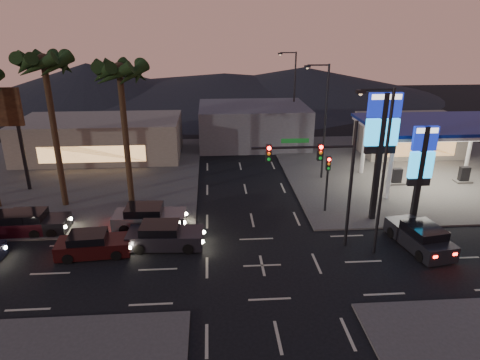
{
  "coord_description": "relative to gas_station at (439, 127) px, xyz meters",
  "views": [
    {
      "loc": [
        -2.79,
        -21.31,
        13.38
      ],
      "look_at": [
        -0.86,
        6.21,
        3.0
      ],
      "focal_mm": 32.0,
      "sensor_mm": 36.0,
      "label": 1
    }
  ],
  "objects": [
    {
      "name": "convenience_store",
      "position": [
        2.0,
        9.0,
        -3.08
      ],
      "size": [
        10.0,
        6.0,
        4.0
      ],
      "primitive_type": "cube",
      "color": "#726B5B",
      "rests_on": "ground"
    },
    {
      "name": "corner_lot_ne",
      "position": [
        0.0,
        4.0,
        -5.02
      ],
      "size": [
        24.0,
        24.0,
        0.12
      ],
      "primitive_type": "cube",
      "color": "#47443F",
      "rests_on": "ground"
    },
    {
      "name": "car_lane_a_front",
      "position": [
        -21.84,
        -9.35,
        -4.36
      ],
      "size": [
        4.89,
        2.25,
        1.56
      ],
      "color": "black",
      "rests_on": "ground"
    },
    {
      "name": "hill_center",
      "position": [
        -16.0,
        48.0,
        -3.08
      ],
      "size": [
        60.0,
        60.0,
        4.0
      ],
      "primitive_type": "cone",
      "color": "black",
      "rests_on": "ground"
    },
    {
      "name": "ground",
      "position": [
        -16.0,
        -12.0,
        -5.08
      ],
      "size": [
        140.0,
        140.0,
        0.0
      ],
      "primitive_type": "plane",
      "color": "black",
      "rests_on": "ground"
    },
    {
      "name": "hill_right",
      "position": [
        -1.0,
        48.0,
        -2.58
      ],
      "size": [
        50.0,
        50.0,
        5.0
      ],
      "primitive_type": "cone",
      "color": "black",
      "rests_on": "ground"
    },
    {
      "name": "building_far_mid",
      "position": [
        -14.0,
        14.0,
        -2.88
      ],
      "size": [
        12.0,
        9.0,
        4.4
      ],
      "primitive_type": "cube",
      "color": "#4C4C51",
      "rests_on": "ground"
    },
    {
      "name": "traffic_signal_mast",
      "position": [
        -12.24,
        -10.01,
        0.15
      ],
      "size": [
        6.1,
        0.39,
        8.0
      ],
      "color": "black",
      "rests_on": "ground"
    },
    {
      "name": "streetlight_near",
      "position": [
        -9.21,
        -11.0,
        0.64
      ],
      "size": [
        2.14,
        0.25,
        10.0
      ],
      "color": "black",
      "rests_on": "ground"
    },
    {
      "name": "streetlight_mid",
      "position": [
        -9.21,
        2.0,
        0.64
      ],
      "size": [
        2.14,
        0.25,
        10.0
      ],
      "color": "black",
      "rests_on": "ground"
    },
    {
      "name": "pylon_sign_short",
      "position": [
        -5.0,
        -7.5,
        -0.42
      ],
      "size": [
        1.6,
        0.35,
        7.0
      ],
      "color": "black",
      "rests_on": "ground"
    },
    {
      "name": "suv_station",
      "position": [
        -5.99,
        -10.61,
        -4.34
      ],
      "size": [
        2.78,
        5.05,
        1.6
      ],
      "color": "black",
      "rests_on": "ground"
    },
    {
      "name": "building_far_west",
      "position": [
        -30.0,
        10.0,
        -3.08
      ],
      "size": [
        16.0,
        8.0,
        4.0
      ],
      "primitive_type": "cube",
      "color": "#726B5B",
      "rests_on": "ground"
    },
    {
      "name": "gas_station",
      "position": [
        0.0,
        0.0,
        0.0
      ],
      "size": [
        12.2,
        8.2,
        5.47
      ],
      "color": "silver",
      "rests_on": "ground"
    },
    {
      "name": "palm_b",
      "position": [
        -30.0,
        -2.5,
        4.89
      ],
      "size": [
        4.41,
        4.41,
        11.46
      ],
      "color": "black",
      "rests_on": "ground"
    },
    {
      "name": "car_lane_b_rear",
      "position": [
        -31.89,
        -6.93,
        -4.39
      ],
      "size": [
        4.65,
        2.11,
        1.49
      ],
      "color": "black",
      "rests_on": "ground"
    },
    {
      "name": "hill_left",
      "position": [
        -41.0,
        48.0,
        -2.08
      ],
      "size": [
        40.0,
        40.0,
        6.0
      ],
      "primitive_type": "cone",
      "color": "black",
      "rests_on": "ground"
    },
    {
      "name": "car_lane_b_front",
      "position": [
        -23.16,
        -6.64,
        -4.33
      ],
      "size": [
        5.03,
        2.27,
        1.61
      ],
      "color": "#565658",
      "rests_on": "ground"
    },
    {
      "name": "palm_a",
      "position": [
        -25.0,
        -2.5,
        4.35
      ],
      "size": [
        4.41,
        4.41,
        10.86
      ],
      "color": "black",
      "rests_on": "ground"
    },
    {
      "name": "pylon_sign_tall",
      "position": [
        -7.5,
        -6.5,
        1.31
      ],
      "size": [
        2.2,
        0.35,
        9.0
      ],
      "color": "black",
      "rests_on": "ground"
    },
    {
      "name": "car_lane_a_mid",
      "position": [
        -26.05,
        -10.03,
        -4.41
      ],
      "size": [
        4.54,
        2.14,
        1.45
      ],
      "color": "black",
      "rests_on": "ground"
    },
    {
      "name": "corner_lot_nw",
      "position": [
        -32.0,
        4.0,
        -5.02
      ],
      "size": [
        24.0,
        24.0,
        0.12
      ],
      "primitive_type": "cube",
      "color": "#47443F",
      "rests_on": "ground"
    },
    {
      "name": "pedestal_signal",
      "position": [
        -10.5,
        -5.02,
        -2.16
      ],
      "size": [
        0.32,
        0.39,
        4.3
      ],
      "color": "black",
      "rests_on": "ground"
    },
    {
      "name": "streetlight_far",
      "position": [
        -9.21,
        16.0,
        0.64
      ],
      "size": [
        2.14,
        0.25,
        10.0
      ],
      "color": "black",
      "rests_on": "ground"
    },
    {
      "name": "car_lane_b_mid",
      "position": [
        -30.81,
        -6.83,
        -4.38
      ],
      "size": [
        4.67,
        1.99,
        1.52
      ],
      "color": "black",
      "rests_on": "ground"
    }
  ]
}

